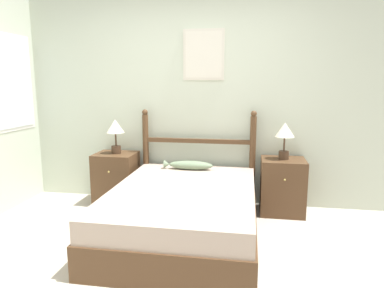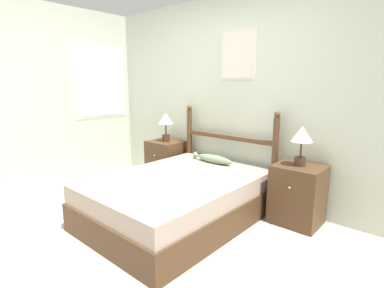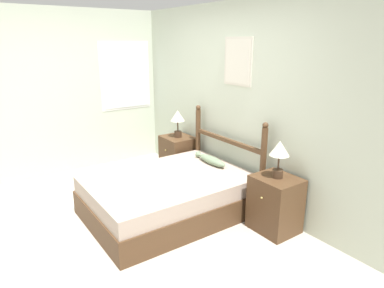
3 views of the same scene
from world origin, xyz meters
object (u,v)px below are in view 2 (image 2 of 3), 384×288
Objects in this scene: table_lamp_left at (166,121)px; table_lamp_right at (302,138)px; bed at (178,199)px; nightstand_left at (166,162)px; nightstand_right at (297,195)px; fish_pillow at (213,159)px.

table_lamp_right is (1.99, 0.01, 0.00)m from table_lamp_left.
bed is 3.02× the size of nightstand_left.
table_lamp_right is at bearing 0.25° from table_lamp_left.
table_lamp_left is at bearing 141.86° from bed.
nightstand_right is at bearing -73.89° from table_lamp_right.
fish_pillow is at bearing -176.26° from nightstand_right.
nightstand_left is at bearing 162.03° from table_lamp_left.
nightstand_right is 2.09m from table_lamp_left.
bed is 4.60× the size of table_lamp_left.
fish_pillow is (-0.07, 0.71, 0.30)m from bed.
nightstand_left and nightstand_right have the same top height.
table_lamp_right is at bearing 0.11° from nightstand_left.
nightstand_right reaches higher than bed.
table_lamp_left is 1.99m from table_lamp_right.
table_lamp_left reaches higher than nightstand_left.
nightstand_left is 1.52× the size of table_lamp_right.
table_lamp_left reaches higher than bed.
nightstand_left is 0.61m from table_lamp_left.
bed is at bearing -142.10° from nightstand_right.
fish_pillow is (0.92, -0.07, -0.39)m from table_lamp_left.
nightstand_left is 1.10× the size of fish_pillow.
table_lamp_right reaches higher than fish_pillow.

